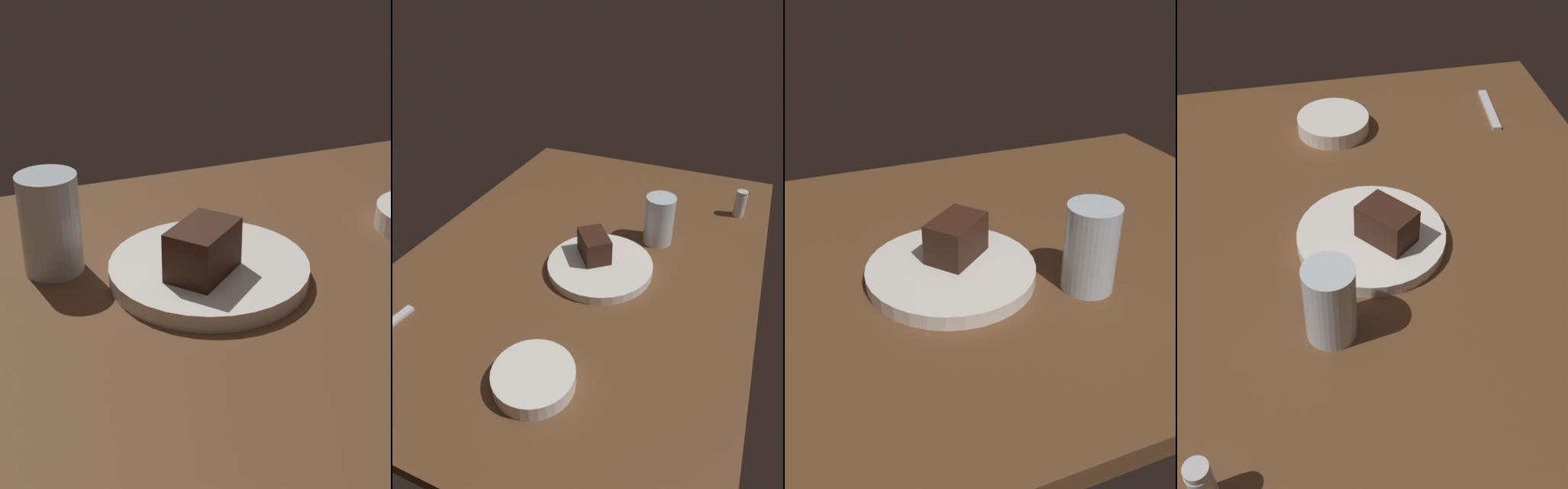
{
  "view_description": "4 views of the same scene",
  "coord_description": "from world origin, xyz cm",
  "views": [
    {
      "loc": [
        24.86,
        62.46,
        45.51
      ],
      "look_at": [
        -3.18,
        -6.58,
        7.5
      ],
      "focal_mm": 49.98,
      "sensor_mm": 36.0,
      "label": 1
    },
    {
      "loc": [
        -78.48,
        -33.37,
        64.71
      ],
      "look_at": [
        -1.66,
        -1.33,
        7.33
      ],
      "focal_mm": 30.6,
      "sensor_mm": 36.0,
      "label": 2
    },
    {
      "loc": [
        -26.11,
        -69.93,
        47.0
      ],
      "look_at": [
        0.15,
        -5.4,
        7.55
      ],
      "focal_mm": 39.85,
      "sensor_mm": 36.0,
      "label": 3
    },
    {
      "loc": [
        70.67,
        -20.59,
        76.36
      ],
      "look_at": [
        -1.72,
        -6.1,
        5.27
      ],
      "focal_mm": 46.1,
      "sensor_mm": 36.0,
      "label": 4
    }
  ],
  "objects": [
    {
      "name": "water_glass",
      "position": [
        12.85,
        -15.12,
        9.45
      ],
      "size": [
        7.56,
        7.56,
        12.9
      ],
      "primitive_type": "cylinder",
      "color": "silver",
      "rests_on": "dining_table"
    },
    {
      "name": "dessert_plate",
      "position": [
        -4.65,
        -5.74,
        4.1
      ],
      "size": [
        25.01,
        25.01,
        2.2
      ],
      "primitive_type": "cylinder",
      "color": "white",
      "rests_on": "dining_table"
    },
    {
      "name": "chocolate_cake_slice",
      "position": [
        -2.89,
        -3.5,
        8.32
      ],
      "size": [
        10.72,
        10.27,
        6.24
      ],
      "primitive_type": "cube",
      "rotation": [
        0.0,
        0.0,
        0.68
      ],
      "color": "#381E14",
      "rests_on": "dessert_plate"
    },
    {
      "name": "dining_table",
      "position": [
        0.0,
        0.0,
        1.5
      ],
      "size": [
        120.0,
        84.0,
        3.0
      ],
      "primitive_type": "cube",
      "color": "brown",
      "rests_on": "ground"
    }
  ]
}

